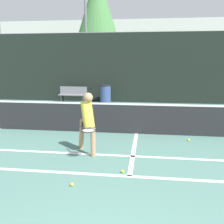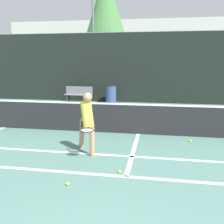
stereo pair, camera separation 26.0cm
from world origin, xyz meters
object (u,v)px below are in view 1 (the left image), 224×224
at_px(parked_car, 164,87).
at_px(courtside_bench, 73,94).
at_px(player_practicing, 87,120).
at_px(trash_bin, 105,94).

bearing_deg(parked_car, courtside_bench, -147.23).
bearing_deg(player_practicing, parked_car, 127.44).
distance_m(player_practicing, courtside_bench, 7.70).
height_order(player_practicing, parked_car, player_practicing).
xyz_separation_m(courtside_bench, parked_car, (4.89, 3.15, 0.15)).
bearing_deg(trash_bin, courtside_bench, -179.10).
height_order(player_practicing, trash_bin, player_practicing).
distance_m(courtside_bench, trash_bin, 1.73).
height_order(courtside_bench, trash_bin, trash_bin).
distance_m(player_practicing, parked_car, 10.72).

